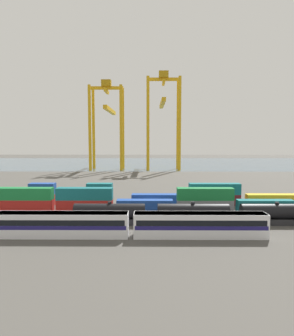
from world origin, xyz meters
name	(u,v)px	position (x,y,z in m)	size (l,w,h in m)	color
ground_plane	(151,183)	(0.00, 40.00, 0.00)	(420.00, 420.00, 0.00)	#4C4944
harbour_water	(150,163)	(0.00, 135.77, 0.00)	(400.00, 110.00, 0.01)	#475B6B
passenger_train	(131,224)	(-3.55, -20.84, 2.14)	(43.29, 3.14, 3.90)	silver
freight_tank_row	(235,214)	(15.15, -13.28, 1.93)	(59.29, 2.70, 4.16)	#232326
shipping_container_0	(25,205)	(-27.67, -3.36, 1.30)	(12.10, 2.44, 2.60)	#AD211C
shipping_container_1	(25,194)	(-27.67, -3.36, 3.90)	(12.10, 2.44, 2.60)	#197538
shipping_container_2	(85,206)	(-14.64, -3.36, 1.30)	(12.10, 2.44, 2.60)	#AD211C
shipping_container_3	(85,194)	(-14.64, -3.36, 3.90)	(12.10, 2.44, 2.60)	#146066
shipping_container_4	(145,206)	(-1.61, -3.36, 1.30)	(12.10, 2.44, 2.60)	#1C4299
shipping_container_5	(205,206)	(11.42, -3.36, 1.30)	(12.10, 2.44, 2.60)	slate
shipping_container_6	(205,194)	(11.42, -3.36, 3.90)	(12.10, 2.44, 2.60)	#197538
shipping_container_7	(265,206)	(24.45, -3.36, 1.30)	(12.10, 2.44, 2.60)	#146066
shipping_container_8	(43,199)	(-26.21, 3.56, 1.30)	(6.04, 2.44, 2.60)	#AD211C
shipping_container_9	(42,189)	(-26.21, 3.56, 3.90)	(6.04, 2.44, 2.60)	#1C4299
shipping_container_10	(100,199)	(-12.50, 3.56, 1.30)	(6.04, 2.44, 2.60)	slate
shipping_container_11	(100,189)	(-12.50, 3.56, 3.90)	(6.04, 2.44, 2.60)	#146066
shipping_container_12	(157,199)	(1.21, 3.56, 1.30)	(12.10, 2.44, 2.60)	#1C4299
shipping_container_13	(214,200)	(14.92, 3.56, 1.30)	(12.10, 2.44, 2.60)	maroon
shipping_container_14	(214,189)	(14.92, 3.56, 3.90)	(12.10, 2.44, 2.60)	#146066
shipping_container_15	(272,200)	(28.63, 3.56, 1.30)	(12.10, 2.44, 2.60)	gold
gantry_crane_west	(108,116)	(-22.59, 94.81, 27.71)	(17.30, 40.46, 45.88)	gold
gantry_crane_central	(163,112)	(6.64, 94.19, 30.08)	(17.46, 37.28, 50.17)	gold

